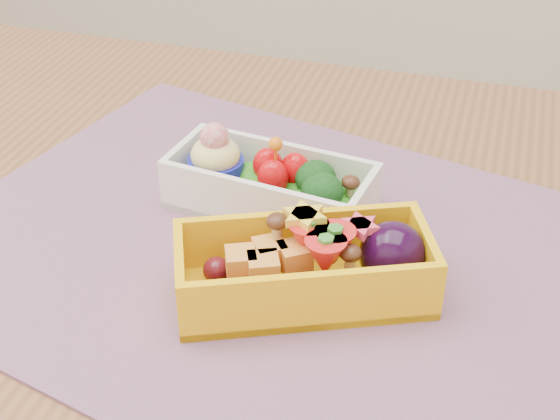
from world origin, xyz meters
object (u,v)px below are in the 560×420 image
(bento_white, at_px, (269,185))
(bento_yellow, at_px, (310,266))
(placemat, at_px, (269,251))
(table, at_px, (286,360))

(bento_white, relative_size, bento_yellow, 0.90)
(placemat, relative_size, bento_yellow, 2.64)
(placemat, distance_m, bento_yellow, 0.07)
(table, bearing_deg, placemat, 136.43)
(bento_white, xyz_separation_m, bento_yellow, (0.06, -0.10, 0.00))
(table, relative_size, bento_white, 6.51)
(placemat, height_order, bento_yellow, bento_yellow)
(bento_white, bearing_deg, placemat, -65.23)
(table, relative_size, bento_yellow, 5.84)
(table, xyz_separation_m, bento_yellow, (0.03, -0.03, 0.13))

